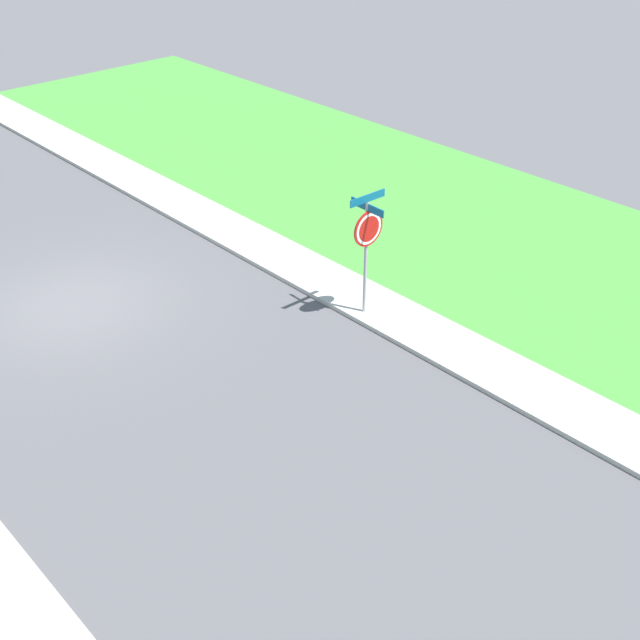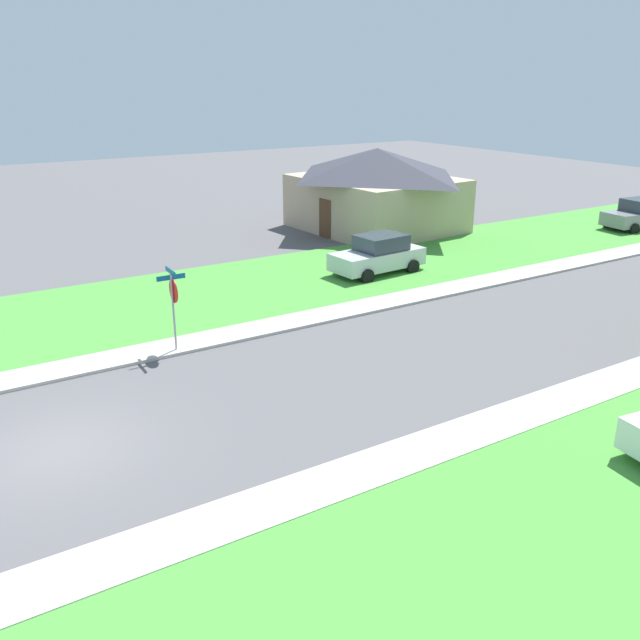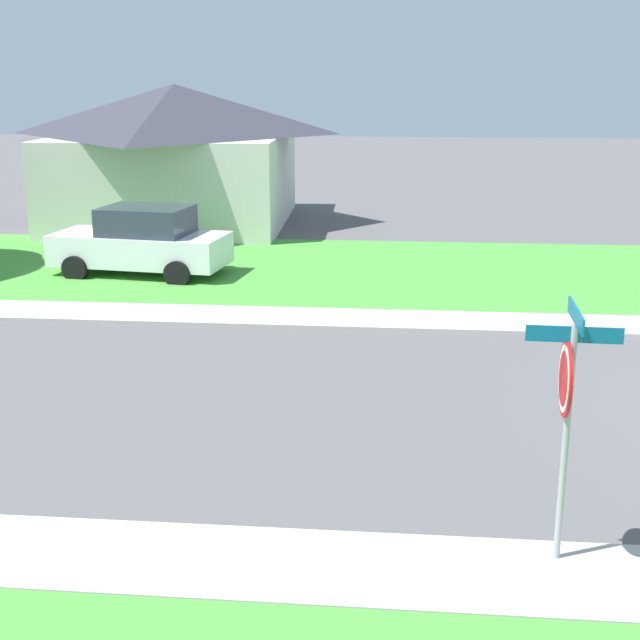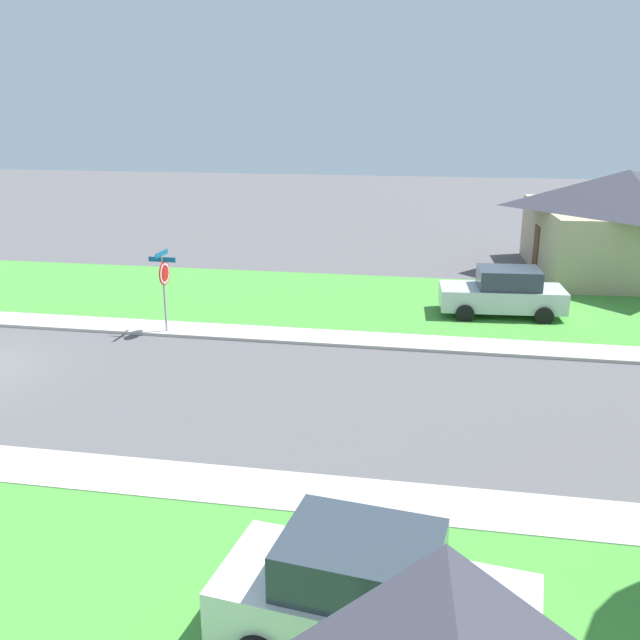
% 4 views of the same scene
% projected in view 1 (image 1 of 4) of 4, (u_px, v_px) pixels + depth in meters
% --- Properties ---
extents(ground_plane, '(120.00, 120.00, 0.00)m').
position_uv_depth(ground_plane, '(75.00, 305.00, 17.90)').
color(ground_plane, '#565456').
extents(stop_sign_far_corner, '(0.92, 0.92, 2.77)m').
position_uv_depth(stop_sign_far_corner, '(367.00, 236.00, 16.52)').
color(stop_sign_far_corner, '#9E9EA3').
rests_on(stop_sign_far_corner, ground).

